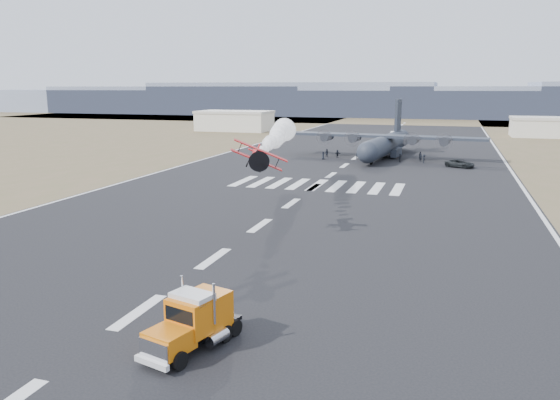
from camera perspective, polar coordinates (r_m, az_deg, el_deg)
The scene contains 23 objects.
ground at distance 37.89m, azimuth -14.59°, elevation -11.24°, with size 500.00×500.00×0.00m, color black.
scrub_far at distance 260.47m, azimuth 13.37°, elevation 8.18°, with size 500.00×80.00×0.00m, color brown.
runway_markings at distance 92.52m, azimuth 5.36°, elevation 2.61°, with size 60.00×260.00×0.01m, color silver, non-canonical shape.
ridge_seg_a at distance 360.01m, azimuth -19.33°, elevation 9.77°, with size 150.00×50.00×13.00m, color slate.
ridge_seg_b at distance 325.57m, azimuth -9.96°, elevation 10.28°, with size 150.00×50.00×15.00m, color slate.
ridge_seg_c at distance 301.38m, azimuth 1.28°, elevation 10.54°, with size 150.00×50.00×17.00m, color slate.
ridge_seg_d at distance 290.10m, azimuth 13.88°, elevation 9.77°, with size 150.00×50.00×13.00m, color slate.
ridge_seg_e at distance 293.08m, azimuth 26.83°, elevation 9.08°, with size 150.00×50.00×15.00m, color slate.
hangar_left at distance 188.61m, azimuth -4.76°, elevation 8.27°, with size 24.50×14.50×6.70m.
hangar_right at distance 181.74m, azimuth 26.14°, elevation 6.88°, with size 20.50×12.50×5.90m.
semi_truck at distance 31.89m, azimuth -9.01°, elevation -12.33°, with size 3.97×7.49×3.29m.
aerobatic_biplane at distance 53.11m, azimuth -2.40°, elevation 4.62°, with size 5.19×5.13×3.34m.
smoke_trail at distance 78.87m, azimuth 0.18°, elevation 7.12°, with size 8.32×31.45×3.49m.
transport_aircraft at distance 117.91m, azimuth 11.02°, elevation 5.90°, with size 41.23×33.86×11.89m.
support_vehicle at distance 106.18m, azimuth 18.30°, elevation 3.64°, with size 2.43×5.26×1.46m, color black.
crew_a at distance 112.58m, azimuth 14.51°, elevation 4.34°, with size 0.61×0.50×1.67m, color black.
crew_b at distance 116.28m, azimuth 4.91°, elevation 4.91°, with size 0.85×0.52×1.75m, color black.
crew_c at distance 110.07m, azimuth 14.82°, elevation 4.17°, with size 1.11×0.52×1.72m, color black.
crew_d at distance 111.01m, azimuth 12.42°, elevation 4.32°, with size 0.93×0.48×1.59m, color black.
crew_e at distance 112.59m, azimuth 4.53°, elevation 4.67°, with size 0.81×0.49×1.65m, color black.
crew_f at distance 115.55m, azimuth 6.03°, elevation 4.82°, with size 1.54×0.50×1.66m, color black.
crew_g at distance 114.20m, azimuth 14.42°, elevation 4.47°, with size 0.66×0.54×1.80m, color black.
crew_h at distance 113.83m, azimuth 8.11°, elevation 4.66°, with size 0.79×0.49×1.63m, color black.
Camera 1 is at (19.04, -29.37, 14.52)m, focal length 35.00 mm.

